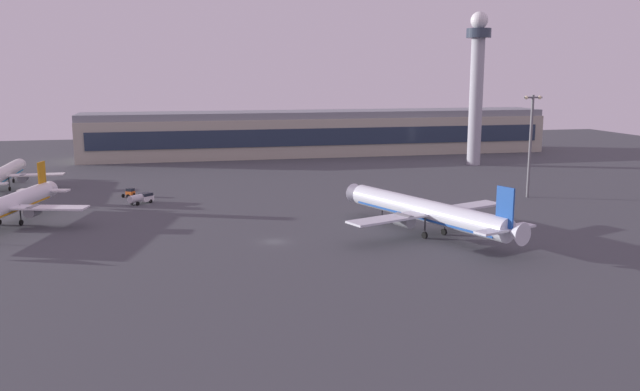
% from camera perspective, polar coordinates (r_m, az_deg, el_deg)
% --- Properties ---
extents(ground_plane, '(416.00, 416.00, 0.00)m').
position_cam_1_polar(ground_plane, '(121.46, -3.95, -3.98)').
color(ground_plane, '#424449').
extents(terminal_building, '(173.23, 22.40, 16.40)m').
position_cam_1_polar(terminal_building, '(250.47, -0.03, 5.40)').
color(terminal_building, '#B2AD99').
rests_on(terminal_building, ground).
extents(control_tower, '(8.00, 8.00, 49.92)m').
position_cam_1_polar(control_tower, '(226.64, 13.34, 9.72)').
color(control_tower, '#A8A8B2').
rests_on(control_tower, ground).
extents(airplane_near_gate, '(35.04, 44.46, 11.86)m').
position_cam_1_polar(airplane_near_gate, '(127.18, 9.19, -1.36)').
color(airplane_near_gate, silver).
rests_on(airplane_near_gate, ground).
extents(airplane_mid_apron, '(32.92, 41.93, 10.93)m').
position_cam_1_polar(airplane_mid_apron, '(145.51, -25.59, -0.91)').
color(airplane_mid_apron, white).
rests_on(airplane_mid_apron, ground).
extents(airplane_terminal_side, '(31.39, 40.39, 10.38)m').
position_cam_1_polar(airplane_terminal_side, '(193.03, -25.72, 1.59)').
color(airplane_terminal_side, silver).
rests_on(airplane_terminal_side, ground).
extents(fuel_truck, '(6.04, 5.83, 2.35)m').
position_cam_1_polar(fuel_truck, '(161.52, -15.12, -0.20)').
color(fuel_truck, white).
rests_on(fuel_truck, ground).
extents(pushback_tug, '(3.29, 3.54, 2.05)m').
position_cam_1_polar(pushback_tug, '(171.52, -16.04, 0.26)').
color(pushback_tug, '#D85919').
rests_on(pushback_tug, ground).
extents(apron_light_west, '(4.80, 0.90, 25.11)m').
position_cam_1_polar(apron_light_west, '(170.27, 17.67, 4.63)').
color(apron_light_west, slate).
rests_on(apron_light_west, ground).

